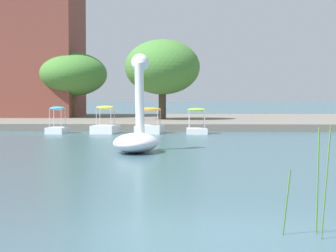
{
  "coord_description": "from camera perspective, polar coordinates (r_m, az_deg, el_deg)",
  "views": [
    {
      "loc": [
        -0.42,
        -9.01,
        1.96
      ],
      "look_at": [
        -1.46,
        19.18,
        0.7
      ],
      "focal_mm": 68.48,
      "sensor_mm": 36.0,
      "label": 1
    }
  ],
  "objects": [
    {
      "name": "ground_plane",
      "position": [
        9.23,
        4.75,
        -9.72
      ],
      "size": [
        631.21,
        631.21,
        0.0
      ],
      "primitive_type": "plane",
      "color": "#385966"
    },
    {
      "name": "shore_bank_far",
      "position": [
        48.18,
        2.6,
        0.47
      ],
      "size": [
        140.48,
        23.0,
        0.43
      ],
      "primitive_type": "cube",
      "color": "#6B665B",
      "rests_on": "ground_plane"
    },
    {
      "name": "swan_boat",
      "position": [
        23.0,
        -2.8,
        -0.49
      ],
      "size": [
        1.77,
        2.94,
        3.59
      ],
      "color": "white",
      "rests_on": "ground_plane"
    },
    {
      "name": "pedal_boat_lime",
      "position": [
        34.63,
        2.58,
        0.09
      ],
      "size": [
        1.14,
        1.74,
        1.4
      ],
      "color": "white",
      "rests_on": "ground_plane"
    },
    {
      "name": "pedal_boat_orange",
      "position": [
        35.13,
        -1.63,
        0.06
      ],
      "size": [
        1.58,
        2.31,
        1.42
      ],
      "color": "white",
      "rests_on": "ground_plane"
    },
    {
      "name": "pedal_boat_yellow",
      "position": [
        35.23,
        -5.59,
        -0.0
      ],
      "size": [
        1.47,
        2.16,
        1.51
      ],
      "color": "white",
      "rests_on": "ground_plane"
    },
    {
      "name": "pedal_boat_cyan",
      "position": [
        35.53,
        -9.81,
        0.07
      ],
      "size": [
        1.06,
        1.79,
        1.47
      ],
      "color": "white",
      "rests_on": "ground_plane"
    },
    {
      "name": "tree_broadleaf_right",
      "position": [
        50.0,
        -8.57,
        4.56
      ],
      "size": [
        5.87,
        6.1,
        5.02
      ],
      "color": "brown",
      "rests_on": "shore_bank_far"
    },
    {
      "name": "tree_broadleaf_behind_dock",
      "position": [
        45.04,
        -0.51,
        5.26
      ],
      "size": [
        7.4,
        7.44,
        5.6
      ],
      "color": "#423323",
      "rests_on": "shore_bank_far"
    }
  ]
}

